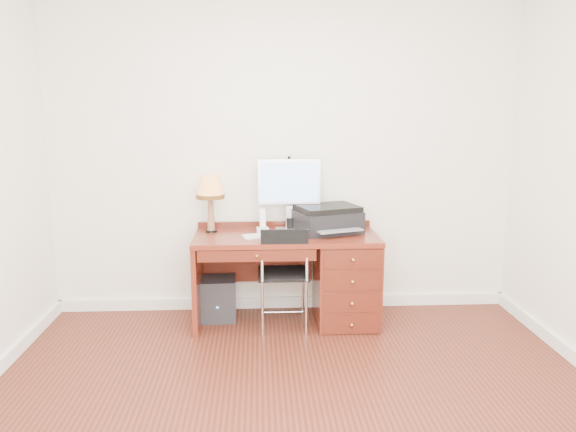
{
  "coord_description": "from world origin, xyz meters",
  "views": [
    {
      "loc": [
        -0.22,
        -3.08,
        1.78
      ],
      "look_at": [
        0.0,
        1.2,
        0.95
      ],
      "focal_mm": 35.0,
      "sensor_mm": 36.0,
      "label": 1
    }
  ],
  "objects": [
    {
      "name": "phone",
      "position": [
        -0.19,
        1.49,
        0.81
      ],
      "size": [
        0.11,
        0.11,
        0.2
      ],
      "rotation": [
        0.0,
        0.0,
        0.13
      ],
      "color": "white",
      "rests_on": "desk"
    },
    {
      "name": "desk",
      "position": [
        0.32,
        1.4,
        0.41
      ],
      "size": [
        1.5,
        0.67,
        0.75
      ],
      "color": "maroon",
      "rests_on": "ground"
    },
    {
      "name": "ground",
      "position": [
        0.0,
        0.0,
        0.0
      ],
      "size": [
        4.0,
        4.0,
        0.0
      ],
      "primitive_type": "plane",
      "color": "#40180E",
      "rests_on": "ground"
    },
    {
      "name": "chair",
      "position": [
        -0.03,
        1.22,
        0.52
      ],
      "size": [
        0.41,
        0.41,
        0.86
      ],
      "rotation": [
        0.0,
        0.0,
        -0.0
      ],
      "color": "black",
      "rests_on": "ground"
    },
    {
      "name": "pen_cup",
      "position": [
        0.05,
        1.61,
        0.8
      ],
      "size": [
        0.08,
        0.08,
        0.1
      ],
      "primitive_type": "cylinder",
      "color": "black",
      "rests_on": "desk"
    },
    {
      "name": "mouse_pad",
      "position": [
        -0.02,
        1.22,
        0.76
      ],
      "size": [
        0.22,
        0.22,
        0.04
      ],
      "color": "black",
      "rests_on": "desk"
    },
    {
      "name": "printer",
      "position": [
        0.35,
        1.5,
        0.86
      ],
      "size": [
        0.6,
        0.53,
        0.22
      ],
      "rotation": [
        0.0,
        0.0,
        0.33
      ],
      "color": "black",
      "rests_on": "desk"
    },
    {
      "name": "equipment_box",
      "position": [
        -0.58,
        1.5,
        0.18
      ],
      "size": [
        0.32,
        0.32,
        0.36
      ],
      "primitive_type": "cube",
      "rotation": [
        0.0,
        0.0,
        0.04
      ],
      "color": "black",
      "rests_on": "ground"
    },
    {
      "name": "leg_lamp",
      "position": [
        -0.62,
        1.54,
        1.1
      ],
      "size": [
        0.24,
        0.24,
        0.48
      ],
      "color": "black",
      "rests_on": "desk"
    },
    {
      "name": "keyboard",
      "position": [
        -0.15,
        1.36,
        0.76
      ],
      "size": [
        0.44,
        0.23,
        0.02
      ],
      "primitive_type": "cube",
      "rotation": [
        0.0,
        0.0,
        0.29
      ],
      "color": "white",
      "rests_on": "desk"
    },
    {
      "name": "room_shell",
      "position": [
        0.0,
        0.63,
        0.05
      ],
      "size": [
        4.0,
        4.0,
        4.0
      ],
      "color": "white",
      "rests_on": "ground"
    },
    {
      "name": "monitor",
      "position": [
        0.04,
        1.59,
        1.13
      ],
      "size": [
        0.53,
        0.17,
        0.6
      ],
      "rotation": [
        0.0,
        0.0,
        0.02
      ],
      "color": "silver",
      "rests_on": "desk"
    }
  ]
}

